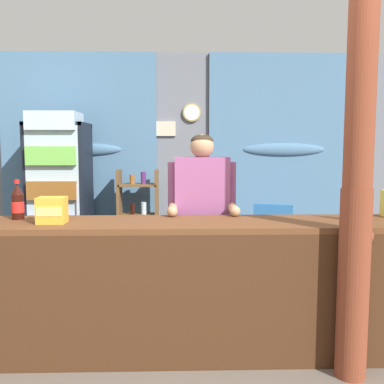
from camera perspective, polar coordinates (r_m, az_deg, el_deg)
The scene contains 11 objects.
ground_plane at distance 4.06m, azimuth -1.93°, elevation -15.31°, with size 7.45×7.45×0.00m, color #665B51.
back_wall_curtained at distance 5.52m, azimuth -1.79°, elevation 4.60°, with size 5.56×0.22×2.60m.
stall_counter at distance 3.04m, azimuth 0.77°, elevation -10.82°, with size 4.26×0.57×0.95m.
timber_post at distance 2.89m, azimuth 20.61°, elevation -0.63°, with size 0.22×0.19×2.42m.
drink_fridge at distance 5.17m, azimuth -16.89°, elevation 0.51°, with size 0.65×0.63×1.84m.
bottle_shelf_rack at distance 5.24m, azimuth -6.98°, elevation -3.38°, with size 0.48×0.28×1.20m.
plastic_lawn_chair at distance 4.91m, azimuth 10.67°, elevation -5.63°, with size 0.57×0.57×0.86m.
shopkeeper at distance 3.54m, azimuth 1.30°, elevation -1.86°, with size 0.55×0.42×1.57m.
soda_bottle_cola at distance 3.39m, azimuth -21.71°, elevation -1.27°, with size 0.09×0.09×0.29m.
soda_bottle_lime_soda at distance 3.29m, azimuth 20.36°, elevation -1.66°, with size 0.07×0.07×0.26m.
snack_box_choco_powder at distance 3.14m, azimuth -17.73°, elevation -2.26°, with size 0.19×0.15×0.18m.
Camera 1 is at (0.03, -2.65, 1.48)m, focal length 41.07 mm.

